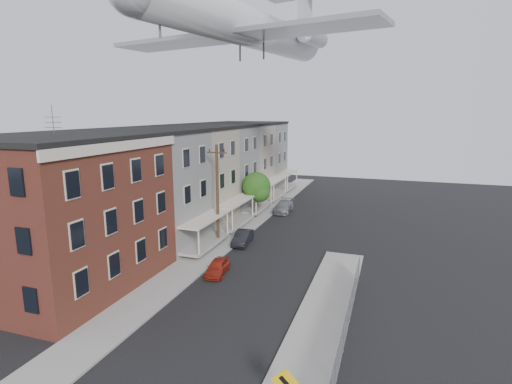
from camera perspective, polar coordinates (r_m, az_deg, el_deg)
sidewalk_left at (r=41.62m, az=-1.87°, el=-4.93°), size 3.00×62.00×0.12m
sidewalk_right at (r=22.82m, az=8.67°, el=-19.56°), size 3.00×26.00×0.12m
curb_left at (r=41.14m, az=0.03°, el=-5.11°), size 0.15×62.00×0.14m
curb_right at (r=23.06m, az=4.92°, el=-19.08°), size 0.15×26.00×0.14m
corner_building at (r=29.74m, az=-25.93°, el=-2.57°), size 10.31×12.30×12.15m
row_house_a at (r=36.88m, az=-15.55°, el=0.63°), size 11.98×7.00×10.30m
row_house_b at (r=42.74m, az=-10.29°, el=2.29°), size 11.98×7.00×10.30m
row_house_c at (r=48.91m, az=-6.31°, el=3.54°), size 11.98×7.00×10.30m
row_house_d at (r=55.27m, az=-3.22°, el=4.49°), size 11.98×7.00×10.30m
row_house_e at (r=61.77m, az=-0.78°, el=5.23°), size 11.98×7.00×10.30m
chainlink_fence at (r=21.32m, az=12.43°, el=-19.18°), size 0.06×18.06×1.90m
utility_pole at (r=35.16m, az=-5.52°, el=-0.27°), size 1.80×0.26×9.00m
street_tree at (r=44.34m, az=0.17°, el=0.60°), size 3.22×3.20×5.20m
car_near at (r=29.98m, az=-5.52°, el=-10.60°), size 1.71×3.37×1.10m
car_mid at (r=36.27m, az=-1.90°, el=-6.51°), size 1.67×3.78×1.21m
car_far at (r=47.69m, az=3.96°, el=-2.09°), size 2.01×4.63×1.33m
airplane at (r=40.39m, az=-0.97°, el=22.50°), size 26.99×30.85×8.87m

